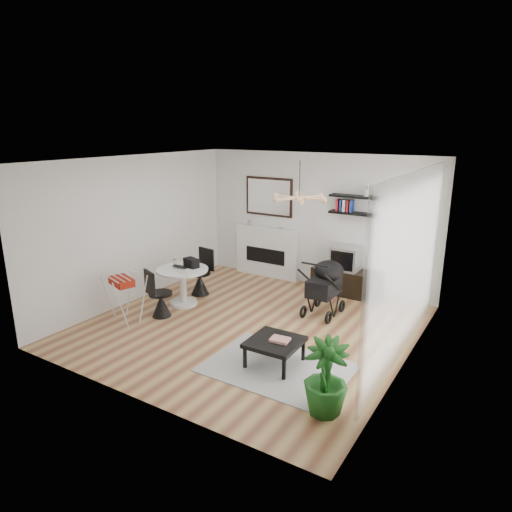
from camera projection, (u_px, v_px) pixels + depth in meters
The scene contains 25 objects.
floor at pixel (250, 326), 7.57m from camera, with size 5.00×5.00×0.00m, color brown.
ceiling at pixel (249, 160), 6.83m from camera, with size 5.00×5.00×0.00m, color white.
wall_back at pixel (316, 220), 9.24m from camera, with size 5.00×5.00×0.00m, color white.
wall_left at pixel (136, 229), 8.47m from camera, with size 5.00×5.00×0.00m, color white.
wall_right at pixel (411, 273), 5.93m from camera, with size 5.00×5.00×0.00m, color white.
sheer_curtain at pixel (407, 268), 6.14m from camera, with size 0.04×3.60×2.60m, color white.
fireplace at pixel (267, 246), 9.92m from camera, with size 1.50×0.17×2.16m.
shelf_lower at pixel (353, 213), 8.66m from camera, with size 0.90×0.25×0.04m, color black.
shelf_upper at pixel (353, 196), 8.57m from camera, with size 0.90×0.25×0.04m, color black.
pendant_lamp at pixel (299, 198), 6.87m from camera, with size 0.90×0.90×0.10m, color tan, non-canonical shape.
tv_console at pixel (346, 282), 8.93m from camera, with size 1.34×0.47×0.50m, color black.
crt_tv at pixel (346, 258), 8.82m from camera, with size 0.53×0.46×0.46m.
dining_table at pixel (183, 281), 8.37m from camera, with size 0.94×0.94×0.69m.
laptop at pixel (179, 268), 8.33m from camera, with size 0.33×0.21×0.03m, color black.
black_bag at pixel (191, 263), 8.37m from camera, with size 0.28×0.17×0.17m, color black.
newspaper at pixel (187, 272), 8.13m from camera, with size 0.31×0.25×0.01m, color white.
drinking_glass at pixel (175, 262), 8.56m from camera, with size 0.06×0.06×0.10m, color white.
chair_far at pixel (200, 280), 8.93m from camera, with size 0.44×0.46×0.90m.
chair_near at pixel (160, 302), 7.87m from camera, with size 0.45×0.46×0.86m.
drying_rack at pixel (126, 297), 7.64m from camera, with size 0.67×0.65×0.81m.
stroller at pixel (325, 289), 7.96m from camera, with size 0.53×0.87×1.05m.
rug at pixel (278, 368), 6.24m from camera, with size 1.91×1.38×0.01m, color #A2A2A2.
coffee_table at pixel (275, 343), 6.25m from camera, with size 0.71×0.71×0.36m.
magazines at pixel (280, 340), 6.21m from camera, with size 0.25×0.20×0.04m, color red.
potted_plant at pixel (326, 377), 5.16m from camera, with size 0.51×0.51×0.91m, color #185117.
Camera 1 is at (3.76, -5.86, 3.19)m, focal length 32.00 mm.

